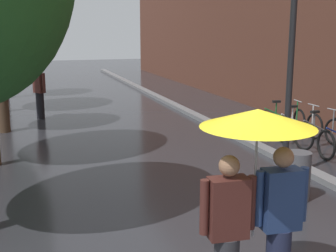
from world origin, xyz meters
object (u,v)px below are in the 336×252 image
object	(u,v)px
parked_bicycle_3	(320,133)
pedestrian_walking_midground	(39,92)
parked_bicycle_4	(298,127)
litter_bin	(297,176)
couple_under_umbrella	(256,178)
parked_bicycle_5	(282,121)
street_lamp_post	(291,54)

from	to	relation	value
parked_bicycle_3	pedestrian_walking_midground	distance (m)	8.81
parked_bicycle_4	litter_bin	size ratio (longest dim) A/B	1.28
couple_under_umbrella	pedestrian_walking_midground	distance (m)	11.47
pedestrian_walking_midground	parked_bicycle_5	bearing A→B (deg)	-34.65
parked_bicycle_3	couple_under_umbrella	bearing A→B (deg)	-131.73
parked_bicycle_3	parked_bicycle_4	distance (m)	0.82
street_lamp_post	parked_bicycle_3	bearing A→B (deg)	39.82
parked_bicycle_5	pedestrian_walking_midground	distance (m)	7.75
parked_bicycle_5	couple_under_umbrella	world-z (taller)	couple_under_umbrella
couple_under_umbrella	street_lamp_post	size ratio (longest dim) A/B	0.51
parked_bicycle_5	pedestrian_walking_midground	world-z (taller)	pedestrian_walking_midground
litter_bin	pedestrian_walking_midground	size ratio (longest dim) A/B	0.49
parked_bicycle_5	litter_bin	distance (m)	5.08
parked_bicycle_5	couple_under_umbrella	size ratio (longest dim) A/B	0.55
parked_bicycle_4	couple_under_umbrella	world-z (taller)	couple_under_umbrella
parked_bicycle_4	litter_bin	bearing A→B (deg)	-124.10
parked_bicycle_5	couple_under_umbrella	xyz separation A→B (m)	(-4.70, -6.94, 1.05)
parked_bicycle_3	street_lamp_post	bearing A→B (deg)	-140.18
parked_bicycle_3	parked_bicycle_5	size ratio (longest dim) A/B	1.00
parked_bicycle_3	parked_bicycle_5	xyz separation A→B (m)	(-0.05, 1.62, 0.00)
parked_bicycle_4	pedestrian_walking_midground	distance (m)	8.22
couple_under_umbrella	street_lamp_post	xyz separation A→B (m)	(2.67, 3.59, 1.01)
parked_bicycle_4	street_lamp_post	bearing A→B (deg)	-128.29
parked_bicycle_3	litter_bin	bearing A→B (deg)	-131.85
parked_bicycle_3	parked_bicycle_5	distance (m)	1.62
couple_under_umbrella	litter_bin	distance (m)	3.49
parked_bicycle_4	couple_under_umbrella	size ratio (longest dim) A/B	0.51
couple_under_umbrella	pedestrian_walking_midground	bearing A→B (deg)	98.37
litter_bin	pedestrian_walking_midground	bearing A→B (deg)	113.76
couple_under_umbrella	litter_bin	xyz separation A→B (m)	(2.22, 2.50, -1.00)
parked_bicycle_4	couple_under_umbrella	distance (m)	7.79
couple_under_umbrella	parked_bicycle_4	bearing A→B (deg)	52.66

